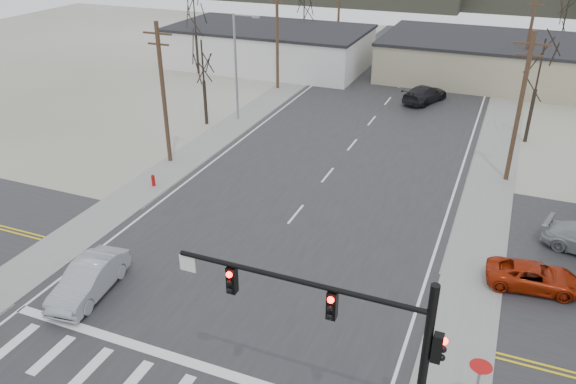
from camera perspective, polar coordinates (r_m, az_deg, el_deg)
name	(u,v)px	position (r m, az deg, el deg)	size (l,w,h in m)	color
ground	(236,289)	(27.94, -5.34, -9.76)	(140.00, 140.00, 0.00)	beige
main_road	(332,170)	(39.93, 4.50, 2.27)	(18.00, 110.00, 0.05)	#252527
cross_road	(236,288)	(27.93, -5.34, -9.73)	(90.00, 10.00, 0.04)	#252527
sidewalk_left	(232,127)	(48.03, -5.75, 6.59)	(3.00, 90.00, 0.06)	gray
sidewalk_right	(494,166)	(42.99, 20.20, 2.48)	(3.00, 90.00, 0.06)	gray
traffic_signal_mast	(364,337)	(18.25, 7.76, -14.40)	(8.95, 0.43, 7.20)	black
fire_hydrant	(153,180)	(38.33, -13.53, 1.17)	(0.24, 0.24, 0.87)	#A50C0C
yield_sign	(480,372)	(21.77, 18.91, -16.95)	(0.80, 0.80, 2.35)	gray
building_left_far	(269,47)	(66.96, -1.94, 14.55)	(22.30, 12.30, 4.50)	silver
building_right_far	(509,60)	(65.28, 21.51, 12.33)	(26.30, 14.30, 4.30)	tan
upole_left_b	(163,92)	(40.38, -12.56, 9.89)	(2.20, 0.30, 10.00)	#4D3423
upole_left_c	(277,37)	(57.41, -1.10, 15.49)	(2.20, 0.30, 10.00)	#4D3423
upole_left_d	(339,7)	(75.90, 5.19, 18.22)	(2.20, 0.30, 10.00)	#4D3423
upole_right_a	(520,106)	(39.35, 22.49, 8.03)	(2.20, 0.30, 10.00)	#4D3423
upole_right_b	(529,40)	(60.73, 23.25, 14.04)	(2.20, 0.30, 10.00)	#4D3423
streetlight_main	(238,62)	(48.33, -5.13, 13.03)	(2.40, 0.25, 9.00)	gray
tree_left_near	(203,63)	(47.64, -8.67, 12.81)	(3.30, 3.30, 7.35)	black
tree_right_mid	(540,68)	(46.91, 24.22, 11.45)	(3.74, 3.74, 8.33)	black
tree_left_far	(304,4)	(70.94, 1.65, 18.57)	(3.96, 3.96, 8.82)	black
tree_right_far	(565,18)	(72.61, 26.35, 15.57)	(3.52, 3.52, 7.84)	black
tree_left_mid	(195,15)	(63.74, -9.47, 17.28)	(3.96, 3.96, 8.82)	black
sedan_crossing	(89,279)	(28.61, -19.59, -8.36)	(1.71, 4.91, 1.62)	#91949A
car_far_a	(425,94)	(55.47, 13.73, 9.65)	(2.21, 5.45, 1.58)	black
car_far_b	(364,46)	(74.32, 7.75, 14.46)	(1.86, 4.62, 1.58)	black
car_parked_red	(534,277)	(29.99, 23.71, -7.88)	(2.06, 4.46, 1.24)	#9C2208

